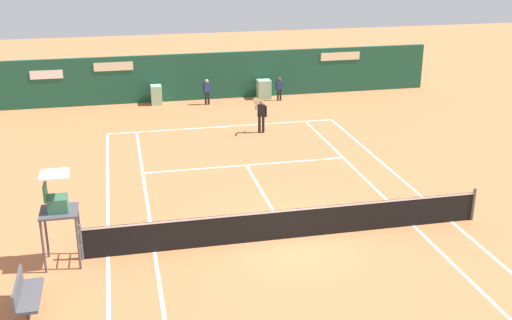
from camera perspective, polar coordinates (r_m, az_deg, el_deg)
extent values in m
plane|color=#C67042|center=(19.26, 2.99, -6.98)|extent=(80.00, 80.00, 0.00)
cube|color=white|center=(29.91, -2.93, 3.00)|extent=(10.60, 0.10, 0.01)
cube|color=white|center=(18.70, -13.05, -8.39)|extent=(0.10, 23.40, 0.01)
cube|color=white|center=(18.70, -9.04, -8.09)|extent=(0.10, 23.40, 0.01)
cube|color=white|center=(20.60, 13.84, -5.69)|extent=(0.10, 23.40, 0.01)
cube|color=white|center=(21.18, 17.02, -5.27)|extent=(0.10, 23.40, 0.01)
cube|color=white|center=(24.97, -0.88, -0.47)|extent=(8.00, 0.10, 0.01)
cube|color=white|center=(22.07, 0.80, -3.30)|extent=(0.10, 6.40, 0.01)
cube|color=white|center=(29.77, -2.88, 2.91)|extent=(0.10, 0.24, 0.01)
cylinder|color=#4C4C51|center=(18.49, -15.36, -7.08)|extent=(0.10, 0.10, 1.07)
cylinder|color=#4C4C51|center=(21.31, 18.81, -3.75)|extent=(0.10, 0.10, 1.07)
cube|color=black|center=(19.05, 3.02, -5.70)|extent=(12.00, 0.03, 0.95)
cube|color=white|center=(18.86, 3.04, -4.48)|extent=(12.00, 0.04, 0.06)
cube|color=#194C38|center=(34.67, -4.46, 7.46)|extent=(25.00, 0.24, 2.50)
cube|color=beige|center=(36.16, 7.53, 9.16)|extent=(2.25, 0.02, 0.44)
cube|color=beige|center=(34.05, -12.59, 8.14)|extent=(1.99, 0.02, 0.44)
cube|color=white|center=(34.29, -18.19, 7.24)|extent=(1.61, 0.02, 0.44)
cube|color=#8CB793|center=(34.04, -8.88, 5.76)|extent=(0.56, 0.70, 1.01)
cube|color=#8CB793|center=(34.85, 0.70, 6.34)|extent=(0.71, 0.70, 1.02)
cylinder|color=#47474C|center=(18.72, -15.46, -5.97)|extent=(0.07, 0.07, 1.52)
cylinder|color=#47474C|center=(17.91, -15.57, -7.21)|extent=(0.07, 0.07, 1.52)
cylinder|color=#47474C|center=(18.81, -18.21, -6.15)|extent=(0.07, 0.07, 1.52)
cylinder|color=#47474C|center=(18.00, -18.44, -7.38)|extent=(0.07, 0.07, 1.52)
cylinder|color=#47474C|center=(18.45, -15.43, -7.42)|extent=(0.04, 0.81, 0.04)
cylinder|color=#47474C|center=(18.25, -15.56, -6.15)|extent=(0.04, 0.81, 0.04)
cube|color=#47474C|center=(18.03, -17.17, -4.41)|extent=(1.00, 1.00, 0.06)
cube|color=#2D664C|center=(17.94, -17.25, -3.74)|extent=(0.52, 0.56, 0.40)
cube|color=#2D664C|center=(17.83, -18.29, -2.70)|extent=(0.06, 0.56, 0.45)
cube|color=white|center=(17.62, -17.53, -1.21)|extent=(0.76, 0.80, 0.04)
cylinder|color=#38383D|center=(17.29, -19.12, -10.81)|extent=(0.06, 0.06, 0.38)
cylinder|color=#38383D|center=(16.11, -19.61, -13.32)|extent=(0.06, 0.06, 0.38)
cube|color=#4C4C51|center=(16.58, -19.45, -11.34)|extent=(0.48, 1.56, 0.08)
cube|color=#4C4C51|center=(16.50, -20.49, -10.64)|extent=(0.06, 1.56, 0.42)
cylinder|color=black|center=(28.88, 0.65, 3.19)|extent=(0.12, 0.12, 0.77)
cylinder|color=black|center=(28.89, 0.30, 3.19)|extent=(0.12, 0.12, 0.77)
cube|color=black|center=(28.70, 0.48, 4.44)|extent=(0.38, 0.28, 0.54)
sphere|color=#8C664C|center=(28.60, 0.48, 5.16)|extent=(0.21, 0.21, 0.21)
cylinder|color=black|center=(28.70, 0.90, 4.36)|extent=(0.08, 0.08, 0.52)
cylinder|color=#8C664C|center=(28.40, 0.02, 4.73)|extent=(0.22, 0.52, 0.08)
cylinder|color=black|center=(28.12, 0.00, 4.81)|extent=(0.03, 0.03, 0.22)
torus|color=yellow|center=(28.06, 0.00, 5.30)|extent=(0.30, 0.10, 0.30)
cylinder|color=silver|center=(28.06, 0.00, 5.30)|extent=(0.25, 0.07, 0.26)
cylinder|color=black|center=(33.72, -4.25, 5.53)|extent=(0.11, 0.11, 0.69)
cylinder|color=black|center=(33.68, -4.51, 5.50)|extent=(0.11, 0.11, 0.69)
cube|color=navy|center=(33.56, -4.41, 6.48)|extent=(0.33, 0.20, 0.48)
sphere|color=tan|center=(33.48, -4.42, 7.04)|extent=(0.19, 0.19, 0.19)
cylinder|color=navy|center=(33.61, -4.09, 6.45)|extent=(0.07, 0.07, 0.46)
cylinder|color=navy|center=(33.52, -4.72, 6.40)|extent=(0.07, 0.07, 0.46)
cylinder|color=black|center=(34.46, 2.20, 5.84)|extent=(0.10, 0.10, 0.64)
cylinder|color=black|center=(34.43, 1.97, 5.83)|extent=(0.10, 0.10, 0.64)
cube|color=navy|center=(34.32, 2.10, 6.72)|extent=(0.29, 0.17, 0.45)
sphere|color=brown|center=(34.25, 2.10, 7.23)|extent=(0.18, 0.18, 0.18)
cylinder|color=navy|center=(34.36, 2.39, 6.68)|extent=(0.07, 0.07, 0.43)
cylinder|color=navy|center=(34.29, 1.81, 6.66)|extent=(0.07, 0.07, 0.43)
sphere|color=#CCE033|center=(29.02, -1.04, 2.55)|extent=(0.07, 0.07, 0.07)
sphere|color=#CCE033|center=(21.71, 9.15, -3.89)|extent=(0.07, 0.07, 0.07)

